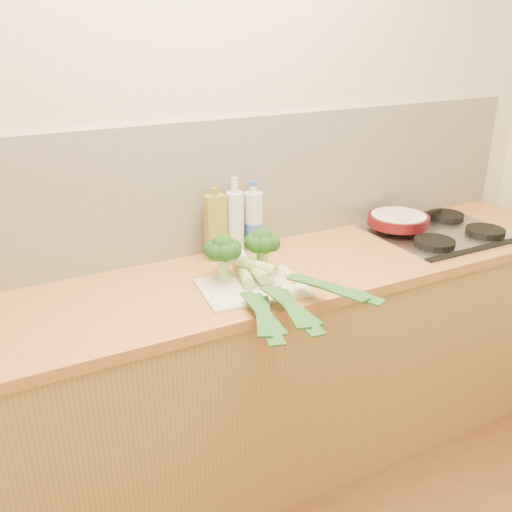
{
  "coord_description": "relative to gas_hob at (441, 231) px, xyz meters",
  "views": [
    {
      "loc": [
        -0.83,
        -0.55,
        1.79
      ],
      "look_at": [
        0.03,
        1.1,
        1.02
      ],
      "focal_mm": 40.0,
      "sensor_mm": 36.0,
      "label": 1
    }
  ],
  "objects": [
    {
      "name": "room_shell",
      "position": [
        -1.02,
        0.29,
        0.26
      ],
      "size": [
        3.5,
        3.5,
        3.5
      ],
      "color": "beige",
      "rests_on": "ground"
    },
    {
      "name": "counter",
      "position": [
        -1.02,
        0.0,
        -0.46
      ],
      "size": [
        3.2,
        0.62,
        0.9
      ],
      "color": "#A78345",
      "rests_on": "ground"
    },
    {
      "name": "gas_hob",
      "position": [
        0.0,
        0.0,
        0.0
      ],
      "size": [
        0.58,
        0.5,
        0.04
      ],
      "color": "silver",
      "rests_on": "counter"
    },
    {
      "name": "chopping_board",
      "position": [
        -1.01,
        -0.1,
        -0.01
      ],
      "size": [
        0.39,
        0.31,
        0.01
      ],
      "primitive_type": "cube",
      "rotation": [
        0.0,
        0.0,
        -0.12
      ],
      "color": "beige",
      "rests_on": "counter"
    },
    {
      "name": "broccoli_left",
      "position": [
        -1.08,
        -0.01,
        0.12
      ],
      "size": [
        0.14,
        0.14,
        0.18
      ],
      "color": "#A4C070",
      "rests_on": "chopping_board"
    },
    {
      "name": "broccoli_right",
      "position": [
        -0.93,
        -0.03,
        0.12
      ],
      "size": [
        0.13,
        0.14,
        0.18
      ],
      "color": "#A4C070",
      "rests_on": "chopping_board"
    },
    {
      "name": "leek_front",
      "position": [
        -1.03,
        -0.12,
        0.02
      ],
      "size": [
        0.25,
        0.7,
        0.04
      ],
      "rotation": [
        0.0,
        0.0,
        -0.28
      ],
      "color": "white",
      "rests_on": "chopping_board"
    },
    {
      "name": "leek_mid",
      "position": [
        -0.98,
        -0.15,
        0.04
      ],
      "size": [
        0.14,
        0.7,
        0.04
      ],
      "rotation": [
        0.0,
        0.0,
        -0.11
      ],
      "color": "white",
      "rests_on": "chopping_board"
    },
    {
      "name": "leek_back",
      "position": [
        -0.94,
        -0.15,
        0.06
      ],
      "size": [
        0.33,
        0.63,
        0.04
      ],
      "rotation": [
        0.0,
        0.0,
        0.44
      ],
      "color": "white",
      "rests_on": "chopping_board"
    },
    {
      "name": "skillet",
      "position": [
        -0.16,
        0.11,
        0.05
      ],
      "size": [
        0.4,
        0.27,
        0.05
      ],
      "rotation": [
        0.0,
        0.0,
        0.05
      ],
      "color": "#440B0F",
      "rests_on": "gas_hob"
    },
    {
      "name": "oil_tin",
      "position": [
        -1.01,
        0.21,
        0.12
      ],
      "size": [
        0.08,
        0.05,
        0.29
      ],
      "color": "olive",
      "rests_on": "counter"
    },
    {
      "name": "glass_bottle",
      "position": [
        -0.93,
        0.2,
        0.12
      ],
      "size": [
        0.07,
        0.07,
        0.33
      ],
      "color": "silver",
      "rests_on": "counter"
    },
    {
      "name": "amber_bottle",
      "position": [
        -1.0,
        0.23,
        0.1
      ],
      "size": [
        0.06,
        0.06,
        0.28
      ],
      "color": "brown",
      "rests_on": "counter"
    },
    {
      "name": "water_bottle",
      "position": [
        -0.84,
        0.22,
        0.1
      ],
      "size": [
        0.08,
        0.08,
        0.28
      ],
      "color": "silver",
      "rests_on": "counter"
    }
  ]
}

